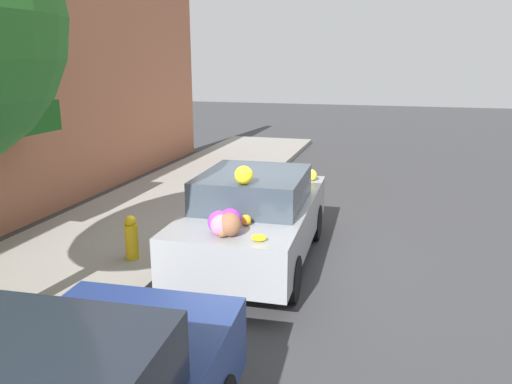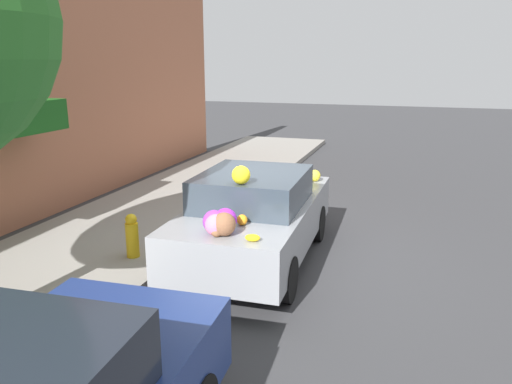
% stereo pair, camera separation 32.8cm
% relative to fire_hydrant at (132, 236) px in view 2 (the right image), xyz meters
% --- Properties ---
extents(ground_plane, '(60.00, 60.00, 0.00)m').
position_rel_fire_hydrant_xyz_m(ground_plane, '(0.78, -1.76, -0.49)').
color(ground_plane, '#38383A').
extents(sidewalk_curb, '(24.00, 3.20, 0.15)m').
position_rel_fire_hydrant_xyz_m(sidewalk_curb, '(0.78, 0.94, -0.42)').
color(sidewalk_curb, gray).
rests_on(sidewalk_curb, ground).
extents(fire_hydrant, '(0.20, 0.20, 0.70)m').
position_rel_fire_hydrant_xyz_m(fire_hydrant, '(0.00, 0.00, 0.00)').
color(fire_hydrant, gold).
rests_on(fire_hydrant, sidewalk_curb).
extents(art_car, '(4.02, 1.87, 1.74)m').
position_rel_fire_hydrant_xyz_m(art_car, '(0.73, -1.78, 0.28)').
color(art_car, gray).
rests_on(art_car, ground).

